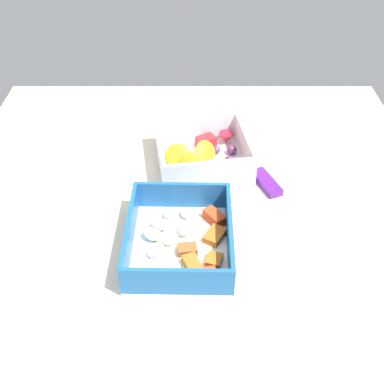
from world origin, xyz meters
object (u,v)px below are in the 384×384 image
at_px(pasta_container, 181,240).
at_px(candy_bar, 266,182).
at_px(fruit_bowl, 202,155).
at_px(paper_cup_liner, 193,125).

bearing_deg(pasta_container, candy_bar, 136.99).
bearing_deg(candy_bar, fruit_bowl, -119.31).
relative_size(fruit_bowl, candy_bar, 2.48).
relative_size(candy_bar, paper_cup_liner, 1.89).
relative_size(fruit_bowl, paper_cup_liner, 4.67).
xyz_separation_m(pasta_container, candy_bar, (-0.14, 0.14, -0.01)).
bearing_deg(paper_cup_liner, fruit_bowl, 7.07).
bearing_deg(pasta_container, paper_cup_liner, 177.69).
xyz_separation_m(pasta_container, paper_cup_liner, (-0.32, 0.02, -0.01)).
height_order(pasta_container, fruit_bowl, fruit_bowl).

